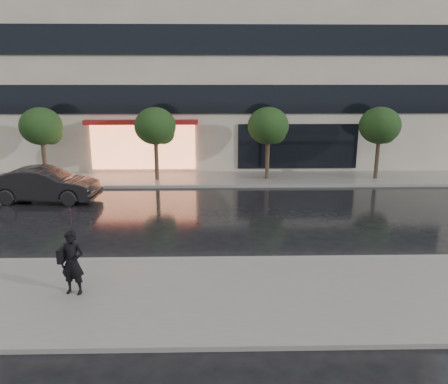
{
  "coord_description": "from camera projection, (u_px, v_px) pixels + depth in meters",
  "views": [
    {
      "loc": [
        0.14,
        -13.29,
        5.38
      ],
      "look_at": [
        0.47,
        2.13,
        1.4
      ],
      "focal_mm": 35.0,
      "sensor_mm": 36.0,
      "label": 1
    }
  ],
  "objects": [
    {
      "name": "office_building",
      "position": [
        212.0,
        24.0,
        29.35
      ],
      "size": [
        30.0,
        12.76,
        18.0
      ],
      "color": "beige",
      "rests_on": "ground"
    },
    {
      "name": "pedestrian_with_umbrella",
      "position": [
        71.0,
        241.0,
        10.74
      ],
      "size": [
        0.94,
        0.95,
        2.25
      ],
      "rotation": [
        0.0,
        0.0,
        -0.16
      ],
      "color": "black",
      "rests_on": "sidewalk_near"
    },
    {
      "name": "sidewalk_far",
      "position": [
        212.0,
        179.0,
        24.12
      ],
      "size": [
        60.0,
        3.5,
        0.12
      ],
      "primitive_type": "cube",
      "color": "slate",
      "rests_on": "ground"
    },
    {
      "name": "sidewalk_near",
      "position": [
        210.0,
        296.0,
        11.05
      ],
      "size": [
        60.0,
        4.5,
        0.12
      ],
      "primitive_type": "cube",
      "color": "slate",
      "rests_on": "ground"
    },
    {
      "name": "curb_near",
      "position": [
        211.0,
        260.0,
        13.22
      ],
      "size": [
        60.0,
        0.25,
        0.14
      ],
      "primitive_type": "cube",
      "color": "gray",
      "rests_on": "ground"
    },
    {
      "name": "tree_mid_west",
      "position": [
        156.0,
        127.0,
        23.12
      ],
      "size": [
        2.2,
        2.2,
        3.99
      ],
      "color": "#33261C",
      "rests_on": "ground"
    },
    {
      "name": "tree_far_west",
      "position": [
        42.0,
        128.0,
        23.0
      ],
      "size": [
        2.2,
        2.2,
        3.99
      ],
      "color": "#33261C",
      "rests_on": "ground"
    },
    {
      "name": "ground",
      "position": [
        211.0,
        250.0,
        14.21
      ],
      "size": [
        120.0,
        120.0,
        0.0
      ],
      "primitive_type": "plane",
      "color": "black",
      "rests_on": "ground"
    },
    {
      "name": "parked_car",
      "position": [
        45.0,
        185.0,
        19.66
      ],
      "size": [
        4.85,
        1.99,
        1.56
      ],
      "primitive_type": "imported",
      "rotation": [
        0.0,
        0.0,
        1.5
      ],
      "color": "black",
      "rests_on": "ground"
    },
    {
      "name": "tree_mid_east",
      "position": [
        269.0,
        127.0,
        23.25
      ],
      "size": [
        2.2,
        2.2,
        3.99
      ],
      "color": "#33261C",
      "rests_on": "ground"
    },
    {
      "name": "tree_far_east",
      "position": [
        381.0,
        127.0,
        23.38
      ],
      "size": [
        2.2,
        2.2,
        3.99
      ],
      "color": "#33261C",
      "rests_on": "ground"
    },
    {
      "name": "curb_far",
      "position": [
        212.0,
        186.0,
        22.42
      ],
      "size": [
        60.0,
        0.25,
        0.14
      ],
      "primitive_type": "cube",
      "color": "gray",
      "rests_on": "ground"
    }
  ]
}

